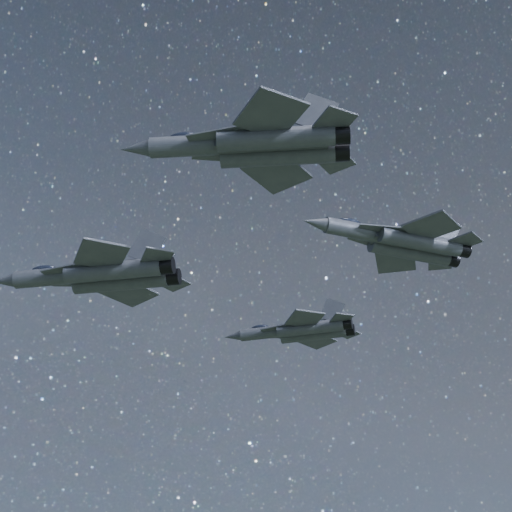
{
  "coord_description": "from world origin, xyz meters",
  "views": [
    {
      "loc": [
        4.03,
        -56.85,
        123.33
      ],
      "look_at": [
        -0.03,
        2.36,
        157.52
      ],
      "focal_mm": 55.0,
      "sensor_mm": 36.0,
      "label": 1
    }
  ],
  "objects": [
    {
      "name": "jet_lead",
      "position": [
        -13.42,
        1.81,
        155.86
      ],
      "size": [
        17.89,
        12.52,
        4.51
      ],
      "rotation": [
        0.0,
        0.0,
        -0.11
      ],
      "color": "#393C48"
    },
    {
      "name": "jet_left",
      "position": [
        3.61,
        20.73,
        158.65
      ],
      "size": [
        15.15,
        10.42,
        3.8
      ],
      "rotation": [
        0.0,
        0.0,
        -0.2
      ],
      "color": "#393C48"
    },
    {
      "name": "jet_right",
      "position": [
        1.08,
        -12.25,
        158.3
      ],
      "size": [
        17.27,
        12.31,
        4.41
      ],
      "rotation": [
        0.0,
        0.0,
        -0.02
      ],
      "color": "#393C48"
    },
    {
      "name": "jet_slot",
      "position": [
        12.23,
        -0.81,
        156.59
      ],
      "size": [
        15.0,
        9.86,
        3.85
      ],
      "rotation": [
        0.0,
        0.0,
        0.41
      ],
      "color": "#393C48"
    }
  ]
}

